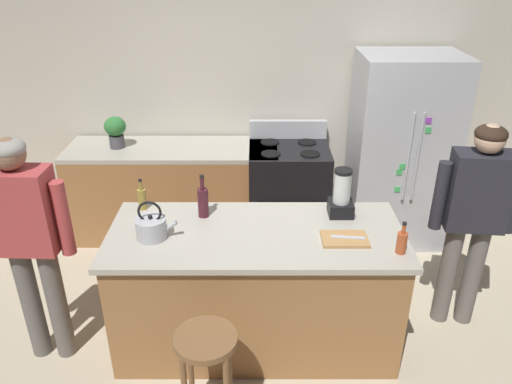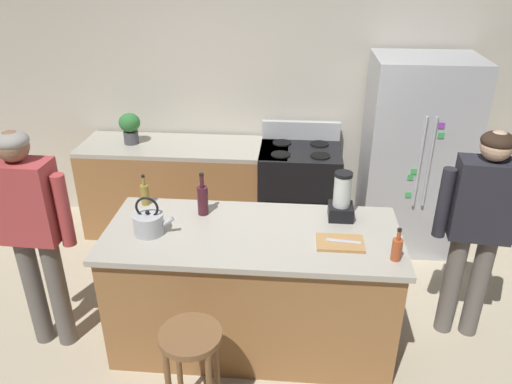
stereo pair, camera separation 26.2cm
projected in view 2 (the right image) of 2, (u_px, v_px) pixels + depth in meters
ground_plane at (253, 337)px, 3.71m from camera, size 14.00×14.00×0.00m
back_wall at (270, 92)px, 4.84m from camera, size 8.00×0.10×2.70m
kitchen_island at (252, 288)px, 3.50m from camera, size 1.98×0.86×0.92m
back_counter_run at (187, 188)px, 4.95m from camera, size 2.00×0.64×0.92m
refrigerator at (414, 156)px, 4.54m from camera, size 0.90×0.73×1.80m
stove_range at (299, 192)px, 4.83m from camera, size 0.76×0.65×1.10m
person_by_island_left at (30, 224)px, 3.25m from camera, size 0.59×0.23×1.64m
person_by_sink_right at (480, 219)px, 3.36m from camera, size 0.60×0.26×1.60m
bar_stool at (192, 354)px, 2.83m from camera, size 0.36×0.36×0.70m
potted_plant at (130, 126)px, 4.70m from camera, size 0.20×0.20×0.30m
blender_appliance at (342, 199)px, 3.40m from camera, size 0.17×0.17×0.35m
bottle_cooking_sauce at (397, 248)px, 2.98m from camera, size 0.06×0.06×0.22m
bottle_vinegar at (145, 194)px, 3.62m from camera, size 0.06×0.06×0.24m
bottle_wine at (203, 199)px, 3.47m from camera, size 0.08×0.08×0.32m
tea_kettle at (149, 223)px, 3.25m from camera, size 0.28×0.20×0.27m
cutting_board at (340, 243)px, 3.16m from camera, size 0.30×0.20×0.02m
chef_knife at (343, 241)px, 3.15m from camera, size 0.22×0.05×0.01m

